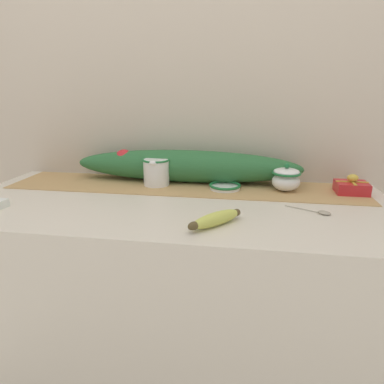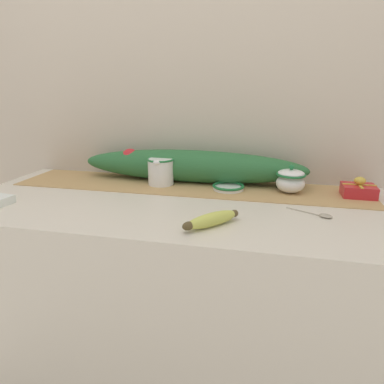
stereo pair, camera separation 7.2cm
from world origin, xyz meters
TOP-DOWN VIEW (x-y plane):
  - countertop at (0.00, 0.00)m, footprint 1.54×0.68m
  - back_wall at (0.00, 0.36)m, footprint 2.34×0.04m
  - table_runner at (0.00, 0.19)m, footprint 1.42×0.28m
  - cream_pitcher at (-0.11, 0.19)m, footprint 0.11×0.13m
  - sugar_bowl at (0.40, 0.19)m, footprint 0.11×0.11m
  - small_dish at (0.17, 0.17)m, footprint 0.12×0.12m
  - banana at (0.17, -0.20)m, footprint 0.15×0.17m
  - spoon at (0.49, -0.05)m, footprint 0.14×0.09m
  - gift_box at (0.65, 0.19)m, footprint 0.12×0.10m
  - poinsettia_garland at (-0.00, 0.26)m, footprint 0.96×0.15m

SIDE VIEW (x-z plane):
  - countertop at x=0.00m, z-range 0.00..0.91m
  - table_runner at x=0.00m, z-range 0.91..0.91m
  - spoon at x=0.49m, z-range 0.91..0.92m
  - small_dish at x=0.17m, z-range 0.91..0.93m
  - banana at x=0.17m, z-range 0.91..0.95m
  - gift_box at x=0.65m, z-range 0.90..0.97m
  - sugar_bowl at x=0.40m, z-range 0.90..1.01m
  - cream_pitcher at x=-0.11m, z-range 0.91..1.02m
  - poinsettia_garland at x=0.00m, z-range 0.91..1.04m
  - back_wall at x=0.00m, z-range 0.00..2.40m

